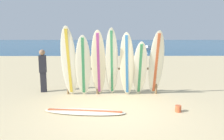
% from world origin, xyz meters
% --- Properties ---
extents(ground_plane, '(120.00, 120.00, 0.00)m').
position_xyz_m(ground_plane, '(0.00, 0.00, 0.00)').
color(ground_plane, '#D3BC8C').
extents(ocean_water, '(120.00, 80.00, 0.01)m').
position_xyz_m(ocean_water, '(0.00, 58.00, 0.00)').
color(ocean_water, navy).
rests_on(ocean_water, ground).
extents(surfboard_rack, '(3.56, 0.09, 1.16)m').
position_xyz_m(surfboard_rack, '(-0.05, 2.19, 0.74)').
color(surfboard_rack, olive).
rests_on(surfboard_rack, ground).
extents(surfboard_leaning_far_left, '(0.62, 0.71, 2.63)m').
position_xyz_m(surfboard_leaning_far_left, '(-1.66, 1.86, 1.31)').
color(surfboard_leaning_far_left, silver).
rests_on(surfboard_leaning_far_left, ground).
extents(surfboard_leaning_left, '(0.62, 0.74, 2.31)m').
position_xyz_m(surfboard_leaning_left, '(-1.13, 1.84, 1.16)').
color(surfboard_leaning_left, silver).
rests_on(surfboard_leaning_left, ground).
extents(surfboard_leaning_center_left, '(0.52, 1.06, 2.48)m').
position_xyz_m(surfboard_leaning_center_left, '(-0.56, 1.75, 1.24)').
color(surfboard_leaning_center_left, beige).
rests_on(surfboard_leaning_center_left, ground).
extents(surfboard_leaning_center, '(0.51, 0.90, 2.57)m').
position_xyz_m(surfboard_leaning_center, '(-0.07, 1.90, 1.28)').
color(surfboard_leaning_center, silver).
rests_on(surfboard_leaning_center, ground).
extents(surfboard_leaning_center_right, '(0.64, 0.87, 2.40)m').
position_xyz_m(surfboard_leaning_center_right, '(0.49, 1.76, 1.20)').
color(surfboard_leaning_center_right, beige).
rests_on(surfboard_leaning_center_right, ground).
extents(surfboard_leaning_right, '(0.57, 1.04, 2.09)m').
position_xyz_m(surfboard_leaning_right, '(0.98, 1.82, 1.05)').
color(surfboard_leaning_right, white).
rests_on(surfboard_leaning_right, ground).
extents(surfboard_leaning_far_right, '(0.56, 0.93, 2.47)m').
position_xyz_m(surfboard_leaning_far_right, '(1.59, 1.89, 1.24)').
color(surfboard_leaning_far_right, silver).
rests_on(surfboard_leaning_far_right, ground).
extents(surfboard_lying_on_sand, '(2.50, 0.88, 0.08)m').
position_xyz_m(surfboard_lying_on_sand, '(-0.90, 0.08, 0.04)').
color(surfboard_lying_on_sand, silver).
rests_on(surfboard_lying_on_sand, ground).
extents(beachgoer_standing, '(0.30, 0.23, 1.73)m').
position_xyz_m(beachgoer_standing, '(-2.83, 2.52, 0.95)').
color(beachgoer_standing, '#26262D').
rests_on(beachgoer_standing, ground).
extents(small_boat_offshore, '(2.53, 2.43, 0.71)m').
position_xyz_m(small_boat_offshore, '(5.89, 27.86, 0.26)').
color(small_boat_offshore, silver).
rests_on(small_boat_offshore, ocean_water).
extents(sand_bucket, '(0.18, 0.18, 0.20)m').
position_xyz_m(sand_bucket, '(1.92, 0.12, 0.10)').
color(sand_bucket, '#CC5933').
rests_on(sand_bucket, ground).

